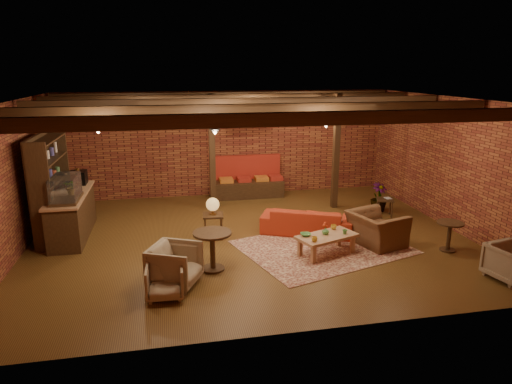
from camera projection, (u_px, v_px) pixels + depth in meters
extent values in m
plane|color=#422810|center=(251.00, 238.00, 10.70)|extent=(10.00, 10.00, 0.00)
cube|color=black|center=(250.00, 100.00, 9.86)|extent=(10.00, 8.00, 0.02)
cube|color=maroon|center=(227.00, 144.00, 14.06)|extent=(10.00, 0.02, 3.20)
cube|color=maroon|center=(302.00, 233.00, 6.49)|extent=(10.00, 0.02, 3.20)
cube|color=maroon|center=(11.00, 182.00, 9.34)|extent=(0.02, 8.00, 3.20)
cube|color=maroon|center=(450.00, 163.00, 11.22)|extent=(0.02, 8.00, 3.20)
cylinder|color=black|center=(239.00, 110.00, 11.46)|extent=(9.60, 0.12, 0.12)
cube|color=black|center=(212.00, 153.00, 12.62)|extent=(0.16, 0.16, 3.20)
cube|color=black|center=(336.00, 152.00, 12.70)|extent=(0.16, 0.16, 3.20)
imported|color=#337F33|center=(75.00, 184.00, 10.76)|extent=(0.35, 0.39, 0.30)
cube|color=#FF5519|center=(251.00, 122.00, 13.13)|extent=(0.86, 0.06, 0.30)
cube|color=maroon|center=(323.00, 247.00, 10.17)|extent=(4.08, 3.55, 0.01)
imported|color=#A42C16|center=(307.00, 221.00, 10.97)|extent=(2.32, 1.66, 0.63)
cube|color=#A8794E|center=(327.00, 236.00, 9.68)|extent=(1.43, 1.04, 0.06)
cube|color=#A8794E|center=(313.00, 255.00, 9.28)|extent=(0.08, 0.08, 0.38)
cube|color=#A8794E|center=(352.00, 245.00, 9.82)|extent=(0.08, 0.08, 0.38)
cube|color=#A8794E|center=(300.00, 248.00, 9.65)|extent=(0.08, 0.08, 0.38)
cube|color=#A8794E|center=(338.00, 238.00, 10.19)|extent=(0.08, 0.08, 0.38)
imported|color=gold|center=(314.00, 239.00, 9.29)|extent=(0.16, 0.16, 0.10)
imported|color=#46883E|center=(345.00, 232.00, 9.71)|extent=(0.13, 0.13, 0.10)
imported|color=gold|center=(334.00, 227.00, 10.01)|extent=(0.16, 0.16, 0.10)
imported|color=#46883E|center=(306.00, 234.00, 9.62)|extent=(0.29, 0.29, 0.06)
imported|color=#46883E|center=(325.00, 232.00, 9.69)|extent=(0.15, 0.15, 0.13)
sphere|color=#BA3113|center=(326.00, 225.00, 9.66)|extent=(0.10, 0.10, 0.10)
cube|color=black|center=(213.00, 215.00, 10.60)|extent=(0.50, 0.50, 0.04)
cylinder|color=black|center=(213.00, 227.00, 10.68)|extent=(0.04, 0.04, 0.53)
cylinder|color=olive|center=(213.00, 214.00, 10.59)|extent=(0.16, 0.16, 0.02)
cylinder|color=olive|center=(213.00, 211.00, 10.57)|extent=(0.04, 0.04, 0.22)
sphere|color=gold|center=(213.00, 204.00, 10.53)|extent=(0.31, 0.31, 0.31)
cylinder|color=black|center=(212.00, 233.00, 8.85)|extent=(0.76, 0.76, 0.04)
cylinder|color=black|center=(213.00, 251.00, 8.95)|extent=(0.11, 0.11, 0.74)
cylinder|color=black|center=(213.00, 269.00, 9.05)|extent=(0.45, 0.45, 0.04)
imported|color=#B9A88F|center=(175.00, 263.00, 8.32)|extent=(1.05, 1.08, 0.85)
imported|color=#B9A88F|center=(165.00, 279.00, 7.90)|extent=(0.66, 0.62, 0.66)
imported|color=brown|center=(377.00, 223.00, 10.21)|extent=(1.04, 1.31, 1.00)
cube|color=black|center=(385.00, 199.00, 12.21)|extent=(0.55, 0.55, 0.04)
cylinder|color=black|center=(384.00, 208.00, 12.28)|extent=(0.04, 0.04, 0.44)
imported|color=black|center=(385.00, 198.00, 12.21)|extent=(0.22, 0.26, 0.02)
cylinder|color=black|center=(451.00, 223.00, 9.82)|extent=(0.56, 0.56, 0.04)
cylinder|color=black|center=(449.00, 237.00, 9.90)|extent=(0.09, 0.09, 0.61)
cylinder|color=black|center=(447.00, 250.00, 9.98)|extent=(0.34, 0.34, 0.04)
imported|color=#B9A88F|center=(511.00, 261.00, 8.54)|extent=(0.86, 0.82, 0.76)
imported|color=#4C7F4C|center=(381.00, 169.00, 12.44)|extent=(1.70, 1.70, 2.38)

